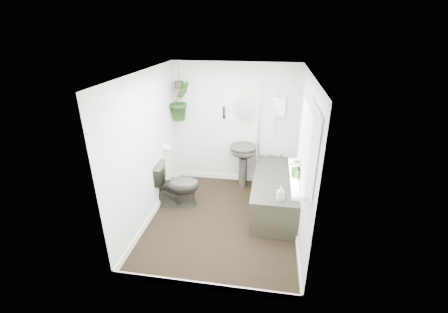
# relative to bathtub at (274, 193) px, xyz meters

# --- Properties ---
(floor) EXTENTS (2.30, 2.80, 0.02)m
(floor) POSITION_rel_bathtub_xyz_m (-0.80, -0.50, -0.30)
(floor) COLOR black
(floor) RESTS_ON ground
(ceiling) EXTENTS (2.30, 2.80, 0.02)m
(ceiling) POSITION_rel_bathtub_xyz_m (-0.80, -0.50, 2.02)
(ceiling) COLOR white
(ceiling) RESTS_ON ground
(wall_back) EXTENTS (2.30, 0.02, 2.30)m
(wall_back) POSITION_rel_bathtub_xyz_m (-0.80, 0.91, 0.86)
(wall_back) COLOR white
(wall_back) RESTS_ON ground
(wall_front) EXTENTS (2.30, 0.02, 2.30)m
(wall_front) POSITION_rel_bathtub_xyz_m (-0.80, -1.91, 0.86)
(wall_front) COLOR white
(wall_front) RESTS_ON ground
(wall_left) EXTENTS (0.02, 2.80, 2.30)m
(wall_left) POSITION_rel_bathtub_xyz_m (-1.96, -0.50, 0.86)
(wall_left) COLOR white
(wall_left) RESTS_ON ground
(wall_right) EXTENTS (0.02, 2.80, 2.30)m
(wall_right) POSITION_rel_bathtub_xyz_m (0.36, -0.50, 0.86)
(wall_right) COLOR white
(wall_right) RESTS_ON ground
(skirting) EXTENTS (2.30, 2.80, 0.10)m
(skirting) POSITION_rel_bathtub_xyz_m (-0.80, -0.50, -0.24)
(skirting) COLOR white
(skirting) RESTS_ON floor
(bathtub) EXTENTS (0.72, 1.72, 0.58)m
(bathtub) POSITION_rel_bathtub_xyz_m (0.00, 0.00, 0.00)
(bathtub) COLOR #313129
(bathtub) RESTS_ON floor
(bath_screen) EXTENTS (0.04, 0.72, 1.40)m
(bath_screen) POSITION_rel_bathtub_xyz_m (-0.33, 0.49, 0.99)
(bath_screen) COLOR silver
(bath_screen) RESTS_ON bathtub
(shower_box) EXTENTS (0.20, 0.10, 0.35)m
(shower_box) POSITION_rel_bathtub_xyz_m (0.00, 0.84, 1.26)
(shower_box) COLOR white
(shower_box) RESTS_ON wall_back
(oval_mirror) EXTENTS (0.46, 0.03, 0.62)m
(oval_mirror) POSITION_rel_bathtub_xyz_m (-0.60, 0.87, 1.21)
(oval_mirror) COLOR beige
(oval_mirror) RESTS_ON wall_back
(wall_sconce) EXTENTS (0.04, 0.04, 0.22)m
(wall_sconce) POSITION_rel_bathtub_xyz_m (-1.00, 0.86, 1.11)
(wall_sconce) COLOR black
(wall_sconce) RESTS_ON wall_back
(toilet_roll_holder) EXTENTS (0.11, 0.11, 0.11)m
(toilet_roll_holder) POSITION_rel_bathtub_xyz_m (-1.90, 0.20, 0.61)
(toilet_roll_holder) COLOR white
(toilet_roll_holder) RESTS_ON wall_left
(window_recess) EXTENTS (0.08, 1.00, 0.90)m
(window_recess) POSITION_rel_bathtub_xyz_m (0.29, -1.20, 1.36)
(window_recess) COLOR white
(window_recess) RESTS_ON wall_right
(window_sill) EXTENTS (0.18, 1.00, 0.04)m
(window_sill) POSITION_rel_bathtub_xyz_m (0.22, -1.20, 0.94)
(window_sill) COLOR white
(window_sill) RESTS_ON wall_right
(window_blinds) EXTENTS (0.01, 0.86, 0.76)m
(window_blinds) POSITION_rel_bathtub_xyz_m (0.24, -1.20, 1.36)
(window_blinds) COLOR white
(window_blinds) RESTS_ON wall_right
(toilet) EXTENTS (0.81, 0.53, 0.78)m
(toilet) POSITION_rel_bathtub_xyz_m (-1.65, -0.16, 0.10)
(toilet) COLOR #313129
(toilet) RESTS_ON floor
(pedestal_sink) EXTENTS (0.58, 0.53, 0.85)m
(pedestal_sink) POSITION_rel_bathtub_xyz_m (-0.60, 0.64, 0.13)
(pedestal_sink) COLOR #313129
(pedestal_sink) RESTS_ON floor
(sill_plant) EXTENTS (0.22, 0.19, 0.24)m
(sill_plant) POSITION_rel_bathtub_xyz_m (0.21, -1.23, 1.08)
(sill_plant) COLOR black
(sill_plant) RESTS_ON window_sill
(hanging_plant) EXTENTS (0.49, 0.49, 0.70)m
(hanging_plant) POSITION_rel_bathtub_xyz_m (-1.77, 0.70, 1.33)
(hanging_plant) COLOR black
(hanging_plant) RESTS_ON ceiling
(soap_bottle) EXTENTS (0.12, 0.12, 0.21)m
(soap_bottle) POSITION_rel_bathtub_xyz_m (0.07, -0.67, 0.39)
(soap_bottle) COLOR #363232
(soap_bottle) RESTS_ON bathtub
(hanging_pot) EXTENTS (0.16, 0.16, 0.12)m
(hanging_pot) POSITION_rel_bathtub_xyz_m (-1.77, 0.70, 1.62)
(hanging_pot) COLOR #312B20
(hanging_pot) RESTS_ON ceiling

